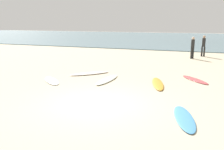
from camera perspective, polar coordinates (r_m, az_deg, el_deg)
ground_plane at (r=8.99m, az=-3.56°, el=-6.80°), size 120.00×120.00×0.00m
ocean_water at (r=45.35m, az=16.14°, el=8.47°), size 120.00×40.00×0.08m
surfboard_0 at (r=7.93m, az=16.91°, el=-9.84°), size 1.06×2.27×0.06m
surfboard_1 at (r=11.81m, az=10.89°, el=-2.01°), size 1.13×2.53×0.09m
surfboard_2 at (r=12.38m, az=-1.12°, el=-1.10°), size 0.66×2.43×0.09m
surfboard_3 at (r=13.91m, az=-5.34°, el=0.38°), size 2.09×2.07×0.08m
surfboard_4 at (r=13.15m, az=19.25°, el=-1.05°), size 1.63×1.95×0.07m
surfboard_5 at (r=12.59m, az=-14.23°, el=-1.31°), size 1.79×1.73×0.07m
beachgoer_near at (r=22.33m, az=21.09°, el=6.78°), size 0.34×0.32×1.82m
beachgoer_mid at (r=20.71m, az=18.76°, el=6.51°), size 0.39×0.39×1.79m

